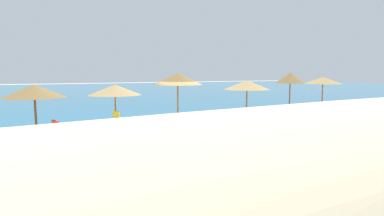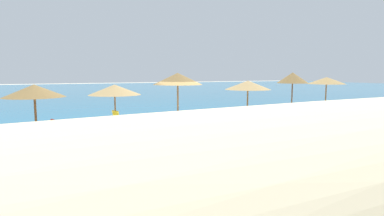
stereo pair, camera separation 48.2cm
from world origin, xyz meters
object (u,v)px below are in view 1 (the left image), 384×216
object	(u,v)px
lounge_chair_3	(47,135)
beach_umbrella_1	(34,91)
beach_ball	(12,156)
beach_umbrella_5	(290,78)
beach_umbrella_2	(115,90)
beach_umbrella_4	(247,85)
lounge_chair_1	(108,125)
beach_umbrella_3	(178,79)
beach_umbrella_6	(323,81)
lounge_chair_0	(305,114)

from	to	relation	value
lounge_chair_3	beach_umbrella_1	bearing A→B (deg)	1.57
beach_ball	lounge_chair_3	bearing A→B (deg)	57.19
beach_umbrella_1	beach_umbrella_5	xyz separation A→B (m)	(14.79, 0.28, 0.46)
beach_umbrella_2	beach_umbrella_4	xyz separation A→B (m)	(7.54, -0.68, 0.13)
lounge_chair_1	beach_umbrella_4	bearing A→B (deg)	-108.70
beach_umbrella_3	lounge_chair_1	xyz separation A→B (m)	(-3.90, -0.43, -2.18)
beach_umbrella_2	beach_umbrella_5	xyz separation A→B (m)	(11.23, -0.33, 0.52)
beach_umbrella_4	beach_umbrella_6	bearing A→B (deg)	4.37
beach_umbrella_4	lounge_chair_3	xyz separation A→B (m)	(-10.70, -0.92, -1.84)
beach_umbrella_5	lounge_chair_0	distance (m)	2.54
beach_umbrella_3	lounge_chair_0	xyz separation A→B (m)	(7.96, -1.56, -2.23)
beach_umbrella_1	beach_ball	distance (m)	3.51
beach_umbrella_2	beach_umbrella_4	size ratio (longest dim) A/B	0.97
beach_umbrella_3	beach_umbrella_2	bearing A→B (deg)	-179.93
lounge_chair_0	lounge_chair_1	world-z (taller)	lounge_chair_1
beach_umbrella_1	beach_umbrella_3	bearing A→B (deg)	5.06
beach_umbrella_2	lounge_chair_0	size ratio (longest dim) A/B	1.62
beach_ball	lounge_chair_1	bearing A→B (deg)	37.60
lounge_chair_0	beach_umbrella_3	bearing A→B (deg)	45.54
beach_umbrella_4	lounge_chair_0	size ratio (longest dim) A/B	1.67
beach_umbrella_3	lounge_chair_0	distance (m)	8.41
beach_umbrella_3	lounge_chair_1	size ratio (longest dim) A/B	1.76
beach_umbrella_3	beach_umbrella_4	distance (m)	4.20
beach_umbrella_5	beach_ball	bearing A→B (deg)	-168.96
beach_umbrella_1	beach_umbrella_6	xyz separation A→B (m)	(18.01, 0.46, 0.25)
beach_umbrella_5	beach_umbrella_6	size ratio (longest dim) A/B	1.12
beach_umbrella_2	lounge_chair_1	xyz separation A→B (m)	(-0.49, -0.43, -1.67)
beach_umbrella_3	beach_umbrella_4	xyz separation A→B (m)	(4.13, -0.69, -0.39)
beach_umbrella_1	beach_umbrella_6	distance (m)	18.02
beach_umbrella_6	lounge_chair_0	world-z (taller)	beach_umbrella_6
beach_umbrella_1	beach_umbrella_2	size ratio (longest dim) A/B	0.99
beach_umbrella_2	beach_ball	size ratio (longest dim) A/B	9.96
beach_umbrella_4	beach_ball	xyz separation A→B (m)	(-11.83, -2.68, -2.13)
beach_umbrella_2	lounge_chair_3	bearing A→B (deg)	-153.17
beach_umbrella_4	beach_umbrella_6	size ratio (longest dim) A/B	1.00
beach_umbrella_1	lounge_chair_3	xyz separation A→B (m)	(0.39, -0.99, -1.77)
lounge_chair_0	lounge_chair_3	world-z (taller)	lounge_chair_0
beach_umbrella_3	lounge_chair_1	bearing A→B (deg)	-173.68
beach_umbrella_1	lounge_chair_0	size ratio (longest dim) A/B	1.60
beach_umbrella_1	beach_umbrella_5	world-z (taller)	beach_umbrella_5
beach_umbrella_2	beach_umbrella_5	world-z (taller)	beach_umbrella_5
beach_umbrella_1	beach_umbrella_3	distance (m)	7.01
beach_umbrella_3	beach_umbrella_5	size ratio (longest dim) A/B	0.99
beach_umbrella_5	beach_umbrella_4	bearing A→B (deg)	-174.53
lounge_chair_3	beach_umbrella_4	bearing A→B (deg)	-104.99
beach_umbrella_5	lounge_chair_3	distance (m)	14.63
beach_umbrella_5	lounge_chair_3	bearing A→B (deg)	-174.95
beach_umbrella_3	beach_ball	distance (m)	8.78
beach_umbrella_4	lounge_chair_0	bearing A→B (deg)	-12.80
beach_umbrella_3	lounge_chair_3	bearing A→B (deg)	-166.28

